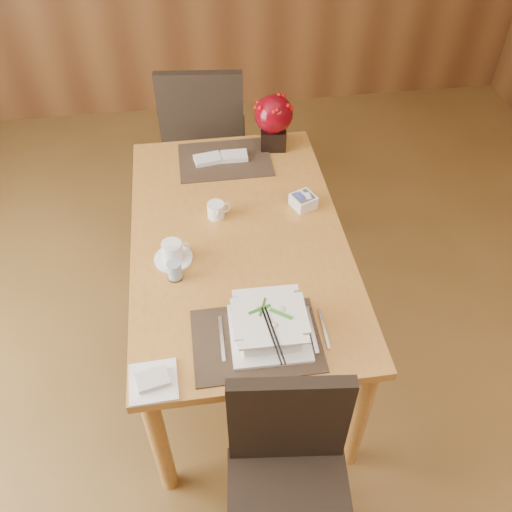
{
  "coord_description": "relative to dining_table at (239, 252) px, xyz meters",
  "views": [
    {
      "loc": [
        -0.16,
        -1.07,
        2.32
      ],
      "look_at": [
        0.04,
        0.35,
        0.87
      ],
      "focal_mm": 38.0,
      "sensor_mm": 36.0,
      "label": 1
    }
  ],
  "objects": [
    {
      "name": "bread_plate",
      "position": [
        -0.36,
        -0.67,
        0.1
      ],
      "size": [
        0.16,
        0.16,
        0.01
      ],
      "primitive_type": "cube",
      "rotation": [
        0.0,
        0.0,
        0.03
      ],
      "color": "white",
      "rests_on": "dining_table"
    },
    {
      "name": "coffee_cup",
      "position": [
        -0.28,
        -0.1,
        0.13
      ],
      "size": [
        0.16,
        0.16,
        0.09
      ],
      "rotation": [
        0.0,
        0.0,
        0.15
      ],
      "color": "white",
      "rests_on": "dining_table"
    },
    {
      "name": "creamer_jug",
      "position": [
        -0.08,
        0.14,
        0.13
      ],
      "size": [
        0.11,
        0.11,
        0.07
      ],
      "primitive_type": null,
      "rotation": [
        0.0,
        0.0,
        0.18
      ],
      "color": "white",
      "rests_on": "dining_table"
    },
    {
      "name": "berry_decor",
      "position": [
        0.26,
        0.64,
        0.25
      ],
      "size": [
        0.19,
        0.19,
        0.28
      ],
      "rotation": [
        0.0,
        0.0,
        -0.13
      ],
      "color": "black",
      "rests_on": "dining_table"
    },
    {
      "name": "ground",
      "position": [
        0.0,
        -0.6,
        -0.65
      ],
      "size": [
        6.0,
        6.0,
        0.0
      ],
      "primitive_type": "plane",
      "color": "brown",
      "rests_on": "ground"
    },
    {
      "name": "soup_setting",
      "position": [
        0.05,
        -0.53,
        0.15
      ],
      "size": [
        0.28,
        0.28,
        0.11
      ],
      "rotation": [
        0.0,
        0.0,
        -0.02
      ],
      "color": "white",
      "rests_on": "dining_table"
    },
    {
      "name": "dining_table",
      "position": [
        0.0,
        0.0,
        0.0
      ],
      "size": [
        0.9,
        1.5,
        0.75
      ],
      "color": "#BA7D33",
      "rests_on": "ground"
    },
    {
      "name": "near_chair",
      "position": [
        0.06,
        -0.93,
        -0.14
      ],
      "size": [
        0.46,
        0.47,
        0.9
      ],
      "rotation": [
        0.0,
        0.0,
        -0.11
      ],
      "color": "black",
      "rests_on": "ground"
    },
    {
      "name": "placemat_near",
      "position": [
        0.0,
        -0.55,
        0.1
      ],
      "size": [
        0.45,
        0.33,
        0.01
      ],
      "primitive_type": "cube",
      "color": "black",
      "rests_on": "dining_table"
    },
    {
      "name": "far_chair",
      "position": [
        -0.08,
        1.06,
        -0.08
      ],
      "size": [
        0.53,
        0.53,
        1.02
      ],
      "rotation": [
        0.0,
        0.0,
        3.03
      ],
      "color": "black",
      "rests_on": "ground"
    },
    {
      "name": "sugar_caddy",
      "position": [
        0.31,
        0.15,
        0.13
      ],
      "size": [
        0.13,
        0.13,
        0.06
      ],
      "primitive_type": "cube",
      "rotation": [
        0.0,
        0.0,
        0.4
      ],
      "color": "white",
      "rests_on": "dining_table"
    },
    {
      "name": "placemat_far",
      "position": [
        0.0,
        0.55,
        0.1
      ],
      "size": [
        0.45,
        0.33,
        0.01
      ],
      "primitive_type": "cube",
      "color": "black",
      "rests_on": "dining_table"
    },
    {
      "name": "water_glass",
      "position": [
        -0.27,
        -0.2,
        0.17
      ],
      "size": [
        0.07,
        0.07,
        0.14
      ],
      "primitive_type": "cylinder",
      "rotation": [
        0.0,
        0.0,
        -0.14
      ],
      "color": "white",
      "rests_on": "dining_table"
    },
    {
      "name": "napkins_far",
      "position": [
        -0.01,
        0.55,
        0.11
      ],
      "size": [
        0.27,
        0.11,
        0.02
      ],
      "primitive_type": null,
      "rotation": [
        0.0,
        0.0,
        0.06
      ],
      "color": "silver",
      "rests_on": "dining_table"
    }
  ]
}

